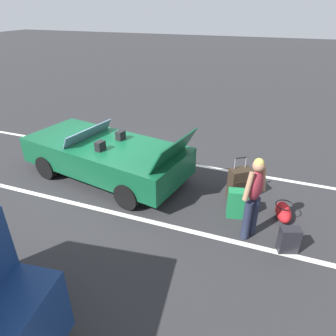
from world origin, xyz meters
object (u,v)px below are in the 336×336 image
convertible_car (100,154)px  duffel_bag (283,212)px  suitcase_large_black (240,184)px  suitcase_medium_bright (237,203)px  traveler_person (254,195)px  suitcase_small_carryon (289,240)px

convertible_car → duffel_bag: convertible_car is taller
suitcase_large_black → suitcase_medium_bright: bearing=-31.3°
suitcase_medium_bright → duffel_bag: 0.96m
suitcase_medium_bright → duffel_bag: size_ratio=0.90×
convertible_car → suitcase_large_black: 3.49m
convertible_car → suitcase_large_black: (-3.48, -0.14, -0.22)m
convertible_car → traveler_person: (-3.86, 1.08, 0.34)m
suitcase_large_black → duffel_bag: suitcase_large_black is taller
suitcase_medium_bright → suitcase_small_carryon: 1.25m
convertible_car → duffel_bag: 4.49m
convertible_car → suitcase_medium_bright: bearing=-178.1°
duffel_bag → traveler_person: 1.26m
suitcase_large_black → suitcase_small_carryon: suitcase_large_black is taller
suitcase_small_carryon → duffel_bag: (0.11, -0.97, -0.09)m
suitcase_small_carryon → duffel_bag: suitcase_small_carryon is taller
traveler_person → suitcase_medium_bright: bearing=-29.0°
suitcase_medium_bright → traveler_person: size_ratio=0.38×
suitcase_large_black → suitcase_small_carryon: bearing=1.5°
suitcase_medium_bright → duffel_bag: (-0.92, -0.25, -0.15)m
suitcase_medium_bright → traveler_person: 0.88m
suitcase_medium_bright → suitcase_small_carryon: size_ratio=1.24×
convertible_car → duffel_bag: (-4.46, 0.28, -0.43)m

